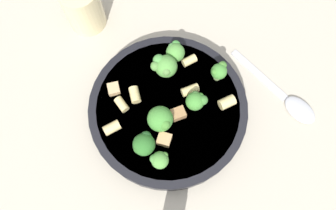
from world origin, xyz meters
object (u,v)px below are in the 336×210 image
at_px(rigatoni_0, 190,90).
at_px(chicken_chunk_1, 164,139).
at_px(broccoli_floret_0, 175,52).
at_px(rigatoni_3, 189,61).
at_px(chicken_chunk_0, 114,89).
at_px(broccoli_floret_1, 160,119).
at_px(rigatoni_1, 122,104).
at_px(rigatoni_5, 112,128).
at_px(spoon, 289,100).
at_px(chicken_chunk_2, 178,114).
at_px(drinking_glass, 84,9).
at_px(broccoli_floret_3, 144,144).
at_px(broccoli_floret_2, 160,160).
at_px(rigatoni_2, 227,103).
at_px(broccoli_floret_4, 219,71).
at_px(rigatoni_4, 135,95).
at_px(broccoli_floret_6, 196,101).
at_px(broccoli_floret_5, 163,66).
at_px(pasta_bowl, 168,110).

relative_size(rigatoni_0, chicken_chunk_1, 1.36).
distance_m(broccoli_floret_0, rigatoni_3, 0.03).
distance_m(broccoli_floret_0, chicken_chunk_0, 0.12).
relative_size(broccoli_floret_1, rigatoni_1, 1.77).
relative_size(rigatoni_3, rigatoni_5, 0.91).
xyz_separation_m(broccoli_floret_1, spoon, (-0.04, 0.22, -0.05)).
bearing_deg(chicken_chunk_2, rigatoni_5, -80.53).
bearing_deg(drinking_glass, chicken_chunk_1, 28.15).
bearing_deg(broccoli_floret_3, chicken_chunk_0, -154.14).
distance_m(broccoli_floret_3, rigatoni_5, 0.06).
distance_m(rigatoni_0, rigatoni_1, 0.11).
bearing_deg(broccoli_floret_2, broccoli_floret_0, 169.21).
relative_size(rigatoni_2, rigatoni_3, 1.07).
relative_size(broccoli_floret_2, rigatoni_3, 1.59).
relative_size(broccoli_floret_4, rigatoni_4, 1.46).
relative_size(broccoli_floret_3, rigatoni_2, 1.53).
xyz_separation_m(broccoli_floret_0, broccoli_floret_6, (0.09, 0.03, 0.00)).
relative_size(rigatoni_2, spoon, 0.16).
height_order(broccoli_floret_0, drinking_glass, drinking_glass).
relative_size(rigatoni_2, rigatoni_5, 0.97).
bearing_deg(broccoli_floret_5, broccoli_floret_6, 38.50).
bearing_deg(rigatoni_5, rigatoni_1, 158.20).
distance_m(rigatoni_1, rigatoni_2, 0.17).
distance_m(broccoli_floret_2, broccoli_floret_5, 0.15).
distance_m(pasta_bowl, rigatoni_2, 0.10).
distance_m(broccoli_floret_2, spoon, 0.25).
relative_size(pasta_bowl, chicken_chunk_2, 12.12).
bearing_deg(rigatoni_3, pasta_bowl, -27.19).
distance_m(rigatoni_0, spoon, 0.18).
bearing_deg(rigatoni_0, rigatoni_4, -87.64).
bearing_deg(broccoli_floret_4, rigatoni_5, -65.16).
distance_m(pasta_bowl, rigatoni_1, 0.08).
xyz_separation_m(rigatoni_0, rigatoni_3, (-0.05, 0.00, -0.00)).
xyz_separation_m(broccoli_floret_6, chicken_chunk_0, (-0.03, -0.13, -0.02)).
bearing_deg(broccoli_floret_5, rigatoni_5, -42.86).
bearing_deg(rigatoni_2, broccoli_floret_4, -168.59).
relative_size(rigatoni_5, chicken_chunk_0, 1.33).
xyz_separation_m(rigatoni_3, rigatoni_4, (0.06, -0.09, 0.00)).
distance_m(broccoli_floret_4, broccoli_floret_5, 0.09).
bearing_deg(broccoli_floret_2, rigatoni_1, -148.91).
height_order(broccoli_floret_1, chicken_chunk_2, broccoli_floret_1).
relative_size(broccoli_floret_0, rigatoni_1, 1.53).
height_order(rigatoni_3, drinking_glass, drinking_glass).
bearing_deg(rigatoni_2, broccoli_floret_6, -90.21).
height_order(broccoli_floret_1, drinking_glass, drinking_glass).
height_order(chicken_chunk_0, chicken_chunk_2, chicken_chunk_2).
relative_size(rigatoni_0, spoon, 0.18).
height_order(broccoli_floret_0, broccoli_floret_6, same).
bearing_deg(rigatoni_4, rigatoni_1, -55.66).
bearing_deg(chicken_chunk_0, broccoli_floret_1, 50.68).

